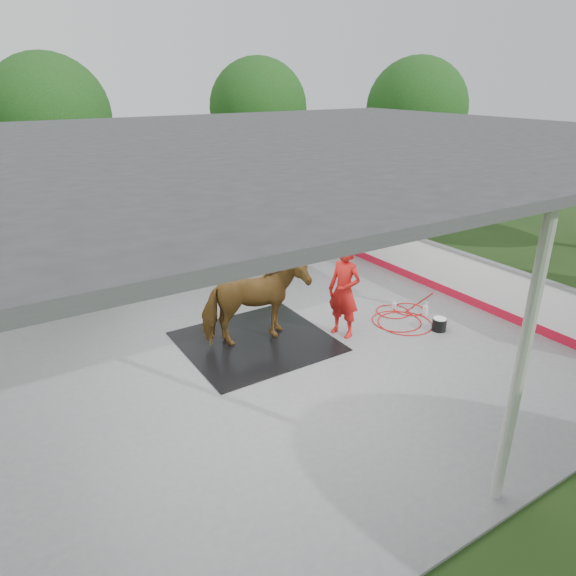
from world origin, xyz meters
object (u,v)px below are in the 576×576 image
dasher_board (455,275)px  handler (344,291)px  horse (255,301)px  wash_bucket (439,324)px

dasher_board → handler: (-3.51, -0.15, 0.43)m
dasher_board → horse: horse is taller
horse → handler: handler is taller
dasher_board → handler: 3.54m
wash_bucket → handler: bearing=152.4°
horse → wash_bucket: 3.92m
horse → wash_bucket: (3.49, -1.61, -0.74)m
dasher_board → wash_bucket: dasher_board is taller
horse → handler: bearing=-104.3°
handler → dasher_board: bearing=73.7°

